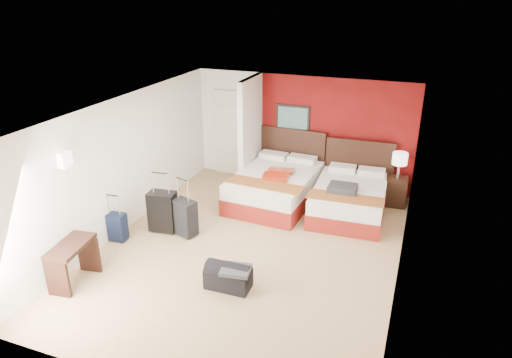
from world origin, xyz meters
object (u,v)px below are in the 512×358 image
at_px(bed_right, 349,200).
at_px(duffel_bag, 228,277).
at_px(nightstand, 396,191).
at_px(suitcase_charcoal, 185,219).
at_px(red_suitcase_open, 279,174).
at_px(suitcase_navy, 116,228).
at_px(bed_left, 275,188).
at_px(table_lamp, 399,166).
at_px(desk, 73,264).
at_px(suitcase_black, 163,213).

xyz_separation_m(bed_right, duffel_bag, (-1.28, -3.15, -0.12)).
xyz_separation_m(nightstand, suitcase_charcoal, (-3.53, -2.71, 0.03)).
height_order(red_suitcase_open, duffel_bag, red_suitcase_open).
distance_m(nightstand, suitcase_navy, 5.67).
height_order(bed_left, nightstand, bed_left).
relative_size(bed_right, table_lamp, 3.63).
bearing_deg(desk, suitcase_navy, 90.36).
bearing_deg(suitcase_black, table_lamp, 27.51).
bearing_deg(duffel_bag, bed_right, 66.92).
xyz_separation_m(red_suitcase_open, desk, (-2.08, -3.79, -0.36)).
xyz_separation_m(suitcase_black, suitcase_charcoal, (0.45, 0.01, -0.05)).
bearing_deg(suitcase_charcoal, desk, -95.53).
height_order(red_suitcase_open, desk, red_suitcase_open).
height_order(nightstand, suitcase_black, suitcase_black).
xyz_separation_m(bed_left, red_suitcase_open, (0.10, -0.10, 0.37)).
xyz_separation_m(red_suitcase_open, suitcase_charcoal, (-1.22, -1.84, -0.37)).
bearing_deg(bed_left, nightstand, 21.41).
relative_size(nightstand, suitcase_black, 0.80).
bearing_deg(suitcase_charcoal, suitcase_black, -160.68).
bearing_deg(bed_left, bed_right, 3.81).
height_order(red_suitcase_open, table_lamp, table_lamp).
bearing_deg(suitcase_black, bed_right, 25.06).
relative_size(bed_right, suitcase_navy, 3.96).
bearing_deg(bed_left, suitcase_navy, -126.59).
xyz_separation_m(table_lamp, suitcase_black, (-3.98, -2.71, -0.50)).
distance_m(red_suitcase_open, table_lamp, 2.48).
bearing_deg(suitcase_navy, nightstand, 31.34).
height_order(bed_right, desk, desk).
xyz_separation_m(bed_right, suitcase_navy, (-3.75, -2.56, -0.05)).
bearing_deg(table_lamp, suitcase_charcoal, -142.54).
height_order(red_suitcase_open, suitcase_navy, red_suitcase_open).
height_order(bed_left, red_suitcase_open, red_suitcase_open).
bearing_deg(red_suitcase_open, suitcase_black, -140.81).
bearing_deg(table_lamp, red_suitcase_open, -159.47).
relative_size(duffel_bag, desk, 0.83).
distance_m(red_suitcase_open, desk, 4.33).
bearing_deg(bed_right, duffel_bag, -114.54).
height_order(table_lamp, suitcase_navy, table_lamp).
xyz_separation_m(bed_left, desk, (-1.98, -3.89, 0.02)).
relative_size(red_suitcase_open, suitcase_black, 0.94).
bearing_deg(suitcase_navy, suitcase_black, 40.32).
bearing_deg(nightstand, suitcase_black, -149.20).
distance_m(suitcase_black, duffel_bag, 2.22).
height_order(suitcase_charcoal, suitcase_navy, suitcase_charcoal).
bearing_deg(red_suitcase_open, suitcase_charcoal, -132.29).
bearing_deg(suitcase_black, red_suitcase_open, 41.21).
bearing_deg(suitcase_navy, bed_left, 45.05).
xyz_separation_m(bed_left, table_lamp, (2.41, 0.77, 0.55)).
distance_m(bed_right, nightstand, 1.14).
relative_size(suitcase_navy, duffel_bag, 0.73).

